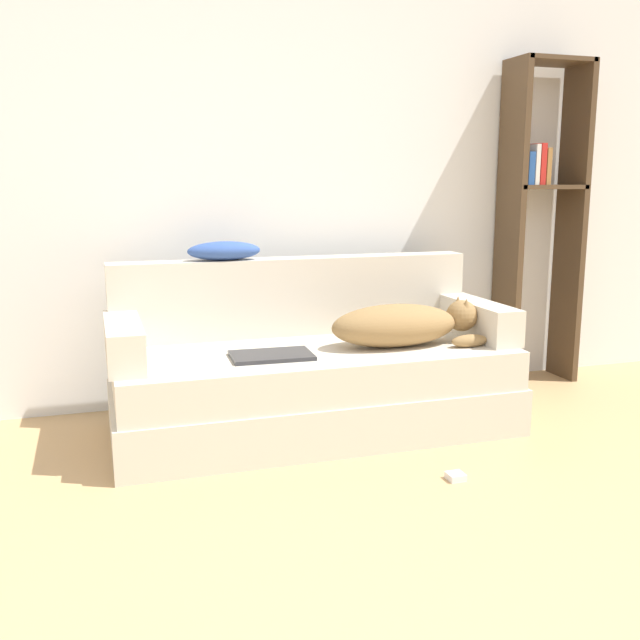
{
  "coord_description": "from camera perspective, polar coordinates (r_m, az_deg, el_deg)",
  "views": [
    {
      "loc": [
        -0.76,
        -0.89,
        1.17
      ],
      "look_at": [
        0.2,
        2.12,
        0.55
      ],
      "focal_mm": 40.0,
      "sensor_mm": 36.0,
      "label": 1
    }
  ],
  "objects": [
    {
      "name": "wall_back",
      "position": [
        3.82,
        -6.39,
        13.69
      ],
      "size": [
        6.82,
        0.06,
        2.7
      ],
      "color": "white",
      "rests_on": "ground_plane"
    },
    {
      "name": "couch_arm_left",
      "position": [
        3.18,
        -15.44,
        -1.7
      ],
      "size": [
        0.15,
        0.62,
        0.18
      ],
      "color": "beige",
      "rests_on": "couch"
    },
    {
      "name": "dog",
      "position": [
        3.38,
        6.65,
        -0.36
      ],
      "size": [
        0.74,
        0.3,
        0.22
      ],
      "color": "olive",
      "rests_on": "couch"
    },
    {
      "name": "couch_arm_right",
      "position": [
        3.66,
        12.47,
        0.09
      ],
      "size": [
        0.15,
        0.62,
        0.18
      ],
      "color": "beige",
      "rests_on": "couch"
    },
    {
      "name": "throw_pillow",
      "position": [
        3.5,
        -7.68,
        5.51
      ],
      "size": [
        0.36,
        0.16,
        0.09
      ],
      "color": "#335199",
      "rests_on": "couch_backrest"
    },
    {
      "name": "couch",
      "position": [
        3.39,
        -0.49,
        -5.6
      ],
      "size": [
        1.87,
        0.81,
        0.4
      ],
      "color": "beige",
      "rests_on": "ground_plane"
    },
    {
      "name": "couch_backrest",
      "position": [
        3.62,
        -2.07,
        1.93
      ],
      "size": [
        1.83,
        0.15,
        0.39
      ],
      "color": "beige",
      "rests_on": "couch"
    },
    {
      "name": "power_adapter",
      "position": [
        2.95,
        10.8,
        -12.19
      ],
      "size": [
        0.07,
        0.07,
        0.03
      ],
      "color": "silver",
      "rests_on": "ground_plane"
    },
    {
      "name": "bookshelf",
      "position": [
        4.33,
        17.22,
        8.62
      ],
      "size": [
        0.45,
        0.26,
        1.84
      ],
      "color": "#4C3823",
      "rests_on": "ground_plane"
    },
    {
      "name": "laptop",
      "position": [
        3.16,
        -3.9,
        -2.85
      ],
      "size": [
        0.37,
        0.24,
        0.02
      ],
      "rotation": [
        0.0,
        0.0,
        -0.04
      ],
      "color": "#2D2D30",
      "rests_on": "couch"
    }
  ]
}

